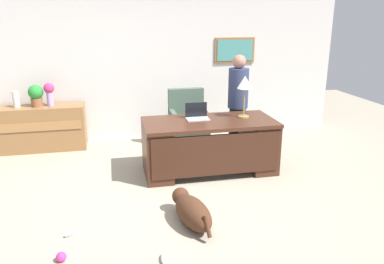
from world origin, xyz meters
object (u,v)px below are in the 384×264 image
(dog_toy_ball, at_px, (61,257))
(dog_toy_plush, at_px, (71,233))
(armchair, at_px, (188,122))
(desk_lamp, at_px, (245,85))
(potted_plant, at_px, (36,95))
(dog_toy_bone, at_px, (163,258))
(credenza, at_px, (42,128))
(laptop, at_px, (197,115))
(dog_lying, at_px, (192,211))
(vase_with_flowers, at_px, (49,92))
(desk, at_px, (210,144))
(person_standing, at_px, (238,104))
(vase_empty, at_px, (16,99))

(dog_toy_ball, relative_size, dog_toy_plush, 0.58)
(armchair, relative_size, desk_lamp, 1.67)
(armchair, height_order, desk_lamp, desk_lamp)
(potted_plant, height_order, dog_toy_bone, potted_plant)
(credenza, height_order, desk_lamp, desk_lamp)
(laptop, relative_size, dog_toy_bone, 1.97)
(dog_lying, distance_m, dog_toy_bone, 0.73)
(vase_with_flowers, height_order, dog_toy_bone, vase_with_flowers)
(desk, height_order, dog_lying, desk)
(dog_toy_ball, bearing_deg, armchair, 57.57)
(laptop, relative_size, desk_lamp, 0.53)
(person_standing, relative_size, vase_with_flowers, 4.21)
(potted_plant, bearing_deg, dog_lying, -55.63)
(dog_toy_plush, bearing_deg, desk_lamp, 30.74)
(laptop, distance_m, dog_toy_plush, 2.38)
(credenza, xyz_separation_m, dog_toy_ball, (0.64, -3.31, -0.33))
(credenza, bearing_deg, laptop, -30.15)
(desk_lamp, height_order, potted_plant, desk_lamp)
(credenza, bearing_deg, desk_lamp, -25.46)
(vase_empty, bearing_deg, dog_toy_ball, -73.57)
(armchair, distance_m, potted_plant, 2.54)
(desk, distance_m, vase_empty, 3.28)
(desk, bearing_deg, desk_lamp, 9.69)
(desk, height_order, vase_with_flowers, vase_with_flowers)
(laptop, height_order, dog_toy_ball, laptop)
(desk_lamp, distance_m, potted_plant, 3.41)
(dog_toy_ball, bearing_deg, person_standing, 44.04)
(vase_with_flowers, xyz_separation_m, vase_empty, (-0.53, 0.00, -0.11))
(potted_plant, relative_size, dog_toy_ball, 3.80)
(dog_lying, bearing_deg, credenza, 124.05)
(vase_empty, xyz_separation_m, dog_toy_plush, (1.02, -2.86, -0.86))
(credenza, bearing_deg, vase_empty, 179.76)
(desk_lamp, height_order, dog_toy_bone, desk_lamp)
(credenza, bearing_deg, vase_with_flowers, 0.44)
(dog_lying, xyz_separation_m, dog_toy_plush, (-1.28, 0.04, -0.13))
(desk, bearing_deg, credenza, 148.54)
(desk, distance_m, armchair, 1.04)
(armchair, xyz_separation_m, desk_lamp, (0.63, -0.95, 0.78))
(credenza, distance_m, desk_lamp, 3.49)
(armchair, distance_m, dog_toy_bone, 3.14)
(armchair, height_order, dog_toy_bone, armchair)
(armchair, xyz_separation_m, person_standing, (0.74, -0.36, 0.36))
(desk, relative_size, credenza, 1.31)
(desk, xyz_separation_m, dog_toy_ball, (-1.88, -1.76, -0.37))
(desk, xyz_separation_m, potted_plant, (-2.54, 1.54, 0.53))
(dog_lying, height_order, dog_toy_plush, dog_lying)
(vase_with_flowers, xyz_separation_m, potted_plant, (-0.21, 0.00, -0.04))
(dog_lying, height_order, desk_lamp, desk_lamp)
(armchair, xyz_separation_m, vase_empty, (-2.75, 0.51, 0.42))
(dog_toy_ball, bearing_deg, potted_plant, 101.31)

